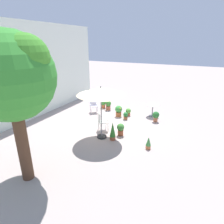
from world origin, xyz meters
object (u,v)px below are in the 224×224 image
(potted_plant_0, at_px, (128,112))
(potted_plant_2, at_px, (148,143))
(shade_tree, at_px, (11,77))
(patio_chair_1, at_px, (93,104))
(patio_chair_0, at_px, (101,120))
(potted_plant_3, at_px, (156,116))
(cafe_table_0, at_px, (153,108))
(potted_plant_6, at_px, (126,116))
(potted_plant_8, at_px, (113,131))
(potted_plant_4, at_px, (119,111))
(potted_plant_1, at_px, (121,129))
(patio_umbrella_0, at_px, (101,92))
(potted_plant_7, at_px, (103,103))
(potted_plant_5, at_px, (108,105))

(potted_plant_0, xyz_separation_m, potted_plant_2, (-3.16, -2.12, 0.03))
(shade_tree, height_order, patio_chair_1, shade_tree)
(patio_chair_0, xyz_separation_m, potted_plant_3, (2.29, -2.16, -0.19))
(cafe_table_0, distance_m, potted_plant_6, 1.72)
(patio_chair_1, distance_m, potted_plant_8, 3.79)
(potted_plant_4, bearing_deg, potted_plant_2, -137.05)
(potted_plant_1, xyz_separation_m, potted_plant_4, (2.19, 1.08, 0.03))
(patio_umbrella_0, bearing_deg, cafe_table_0, -20.97)
(potted_plant_4, height_order, potted_plant_7, potted_plant_4)
(shade_tree, distance_m, patio_umbrella_0, 3.73)
(potted_plant_3, bearing_deg, potted_plant_5, 79.75)
(cafe_table_0, relative_size, potted_plant_7, 1.30)
(shade_tree, bearing_deg, potted_plant_4, -4.32)
(shade_tree, relative_size, potted_plant_3, 7.67)
(potted_plant_1, relative_size, potted_plant_5, 0.97)
(patio_chair_1, bearing_deg, shade_tree, -168.74)
(potted_plant_5, xyz_separation_m, potted_plant_8, (-3.50, -2.01, 0.09))
(potted_plant_5, distance_m, potted_plant_7, 0.52)
(patio_chair_0, distance_m, potted_plant_5, 3.08)
(potted_plant_0, height_order, potted_plant_1, potted_plant_1)
(patio_umbrella_0, xyz_separation_m, potted_plant_5, (3.52, 1.46, -1.85))
(patio_chair_0, relative_size, potted_plant_6, 2.18)
(shade_tree, height_order, potted_plant_8, shade_tree)
(patio_umbrella_0, distance_m, patio_chair_0, 1.80)
(potted_plant_3, bearing_deg, potted_plant_2, -171.89)
(patio_chair_0, xyz_separation_m, patio_chair_1, (2.09, 1.72, -0.02))
(patio_umbrella_0, bearing_deg, potted_plant_3, -31.54)
(cafe_table_0, height_order, potted_plant_3, cafe_table_0)
(patio_umbrella_0, xyz_separation_m, potted_plant_3, (2.93, -1.80, -1.84))
(potted_plant_4, height_order, potted_plant_6, potted_plant_4)
(shade_tree, relative_size, potted_plant_7, 8.06)
(cafe_table_0, xyz_separation_m, patio_chair_1, (-0.94, 3.50, 0.02))
(patio_umbrella_0, bearing_deg, potted_plant_8, -87.76)
(potted_plant_2, xyz_separation_m, potted_plant_7, (3.77, 4.15, 0.04))
(potted_plant_6, bearing_deg, patio_chair_0, 164.13)
(potted_plant_1, bearing_deg, cafe_table_0, -12.96)
(patio_chair_1, xyz_separation_m, potted_plant_1, (-2.16, -2.78, -0.19))
(potted_plant_8, bearing_deg, potted_plant_4, 18.82)
(potted_plant_1, height_order, potted_plant_7, potted_plant_1)
(shade_tree, relative_size, cafe_table_0, 6.21)
(cafe_table_0, xyz_separation_m, potted_plant_4, (-0.92, 1.79, -0.14))
(patio_chair_1, bearing_deg, potted_plant_5, -38.82)
(cafe_table_0, height_order, potted_plant_0, cafe_table_0)
(potted_plant_7, bearing_deg, potted_plant_6, -120.14)
(shade_tree, distance_m, potted_plant_3, 7.52)
(potted_plant_0, height_order, potted_plant_7, potted_plant_7)
(patio_chair_0, distance_m, potted_plant_8, 1.11)
(cafe_table_0, distance_m, patio_chair_0, 3.52)
(potted_plant_5, distance_m, potted_plant_6, 1.92)
(potted_plant_0, height_order, potted_plant_5, potted_plant_5)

